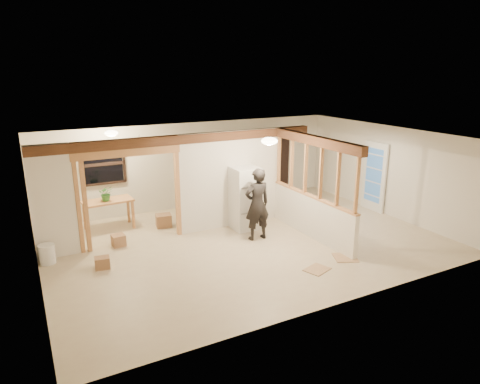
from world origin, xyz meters
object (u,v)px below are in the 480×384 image
shop_vac (46,227)px  work_table (109,214)px  woman (257,204)px  refrigerator (245,198)px  bookshelf (273,167)px

shop_vac → work_table: bearing=-3.7°
woman → shop_vac: 5.19m
refrigerator → work_table: bearing=153.1°
woman → work_table: 3.88m
woman → bookshelf: size_ratio=0.92×
woman → work_table: (-3.04, 2.37, -0.49)m
shop_vac → woman: bearing=-28.6°
shop_vac → bookshelf: bookshelf is taller
refrigerator → bookshelf: bearing=44.7°
shop_vac → bookshelf: size_ratio=0.29×
refrigerator → bookshelf: bookshelf is taller
refrigerator → bookshelf: (2.22, 2.20, 0.15)m
refrigerator → woman: (-0.09, -0.78, 0.07)m
refrigerator → work_table: (-3.13, 1.59, -0.42)m
refrigerator → woman: woman is taller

